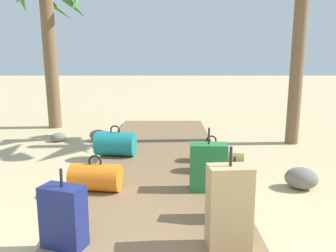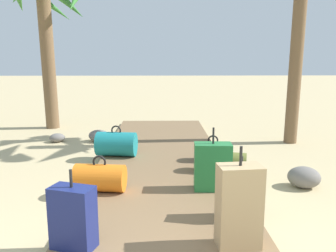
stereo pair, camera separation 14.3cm
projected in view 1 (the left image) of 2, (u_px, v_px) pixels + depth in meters
ground_plane at (160, 180)px, 4.80m from camera, size 60.00×60.00×0.00m
boardwalk at (161, 162)px, 5.48m from camera, size 1.91×7.03×0.08m
suitcase_green at (209, 167)px, 4.18m from camera, size 0.45×0.26×0.76m
suitcase_grey at (235, 194)px, 3.41m from camera, size 0.35×0.24×0.63m
suitcase_navy at (65, 217)px, 2.91m from camera, size 0.40×0.30×0.68m
duffel_bag_black at (212, 152)px, 5.39m from camera, size 0.51×0.32×0.40m
duffel_bag_orange at (97, 177)px, 4.19m from camera, size 0.63×0.39×0.44m
duffel_bag_teal at (116, 144)px, 5.70m from camera, size 0.67×0.47×0.50m
duffel_bag_olive at (219, 162)px, 4.84m from camera, size 0.74×0.45×0.40m
suitcase_tan at (230, 207)px, 2.89m from camera, size 0.37×0.25×0.86m
palm_tree_far_left at (53, 9)px, 7.96m from camera, size 2.13×2.33×3.67m
rock_left_near at (60, 137)px, 7.03m from camera, size 0.38×0.36×0.17m
rock_left_mid at (101, 135)px, 7.05m from camera, size 0.52×0.48×0.23m
rock_right_mid at (303, 178)px, 4.46m from camera, size 0.50×0.46×0.27m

